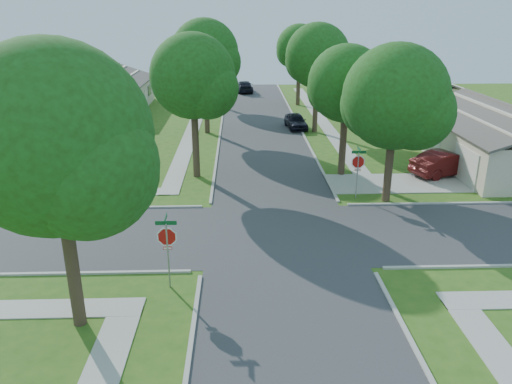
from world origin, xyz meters
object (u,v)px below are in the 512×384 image
object	(u,v)px
car_curb_west	(244,86)
house_nw_far	(106,95)
tree_e_mid	(318,59)
tree_w_mid	(206,56)
tree_sw_corner	(57,148)
stop_sign_ne	(358,164)
tree_e_near	(347,87)
tree_ne_corner	(396,102)
tree_w_near	(194,80)
stop_sign_sw	(167,240)
house_ne_near	(499,143)
car_curb_east	(296,121)
house_nw_near	(50,133)
house_ne_far	(413,98)
car_driveway	(447,163)
tree_w_far	(213,55)
tree_e_far	(300,50)

from	to	relation	value
car_curb_west	house_nw_far	bearing A→B (deg)	32.62
tree_e_mid	tree_w_mid	xyz separation A→B (m)	(-9.40, 0.00, 0.24)
tree_sw_corner	stop_sign_ne	bearing A→B (deg)	43.94
tree_e_near	tree_ne_corner	size ratio (longest dim) A/B	0.96
tree_w_mid	tree_e_near	bearing A→B (deg)	-51.95
tree_e_near	tree_w_mid	distance (m)	15.26
tree_w_near	tree_sw_corner	bearing A→B (deg)	-99.90
stop_sign_sw	car_curb_west	distance (m)	48.22
stop_sign_sw	house_ne_near	distance (m)	25.98
car_curb_east	house_nw_far	bearing A→B (deg)	146.98
house_nw_near	car_curb_west	world-z (taller)	house_nw_near
stop_sign_sw	house_ne_near	bearing A→B (deg)	37.18
stop_sign_ne	tree_ne_corner	world-z (taller)	tree_ne_corner
house_ne_far	car_driveway	distance (m)	20.80
tree_w_near	tree_w_far	world-z (taller)	tree_w_near
tree_sw_corner	tree_ne_corner	world-z (taller)	tree_sw_corner
stop_sign_sw	house_ne_far	size ratio (longest dim) A/B	0.22
tree_e_near	house_nw_far	size ratio (longest dim) A/B	0.61
tree_ne_corner	house_nw_far	distance (m)	35.90
tree_w_mid	house_nw_near	bearing A→B (deg)	-152.10
tree_e_mid	tree_ne_corner	distance (m)	16.89
car_curb_east	car_curb_west	bearing A→B (deg)	95.40
house_ne_far	house_nw_near	world-z (taller)	same
tree_sw_corner	car_driveway	size ratio (longest dim) A/B	1.96
tree_e_mid	tree_e_near	bearing A→B (deg)	-90.03
tree_sw_corner	car_curb_east	xyz separation A→B (m)	(10.64, 29.39, -5.59)
house_ne_far	stop_sign_sw	bearing A→B (deg)	-121.55
tree_w_near	house_nw_far	size ratio (longest dim) A/B	0.66
tree_w_far	tree_w_mid	bearing A→B (deg)	-89.95
tree_e_mid	car_curb_west	distance (m)	23.81
tree_ne_corner	car_driveway	xyz separation A→B (m)	(5.14, 4.49, -4.79)
stop_sign_ne	tree_w_mid	world-z (taller)	tree_w_mid
house_ne_far	house_nw_far	xyz separation A→B (m)	(-31.98, 3.00, 0.00)
stop_sign_ne	car_curb_east	distance (m)	17.81
tree_e_mid	car_driveway	distance (m)	15.05
house_nw_far	house_nw_near	bearing A→B (deg)	-90.00
tree_ne_corner	tree_e_near	bearing A→B (deg)	108.53
car_driveway	house_ne_near	bearing A→B (deg)	-84.53
tree_w_near	tree_sw_corner	distance (m)	16.24
tree_w_far	house_nw_far	size ratio (longest dim) A/B	0.59
house_ne_near	house_nw_near	world-z (taller)	same
car_curb_west	tree_ne_corner	bearing A→B (deg)	95.97
tree_ne_corner	house_nw_far	world-z (taller)	tree_ne_corner
tree_e_near	house_ne_far	xyz separation A→B (m)	(11.24, 19.99, -4.13)
tree_e_far	house_nw_near	distance (m)	28.49
stop_sign_ne	car_driveway	distance (m)	7.98
house_ne_near	tree_w_mid	bearing A→B (deg)	154.12
tree_w_near	tree_w_mid	size ratio (longest dim) A/B	0.94
tree_sw_corner	house_nw_far	xyz separation A→B (m)	(-8.56, 38.99, -4.75)
house_ne_far	car_curb_east	xyz separation A→B (m)	(-12.79, -6.60, -0.84)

